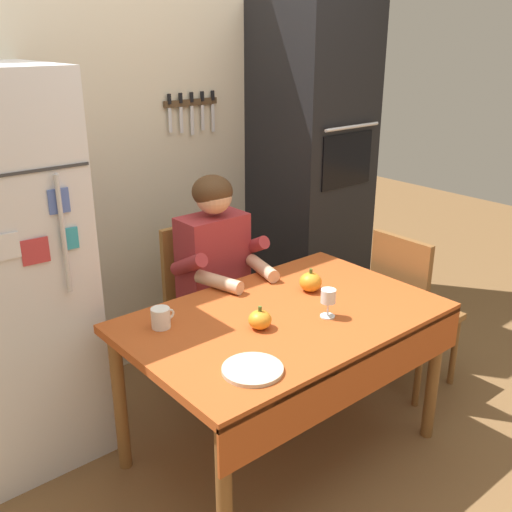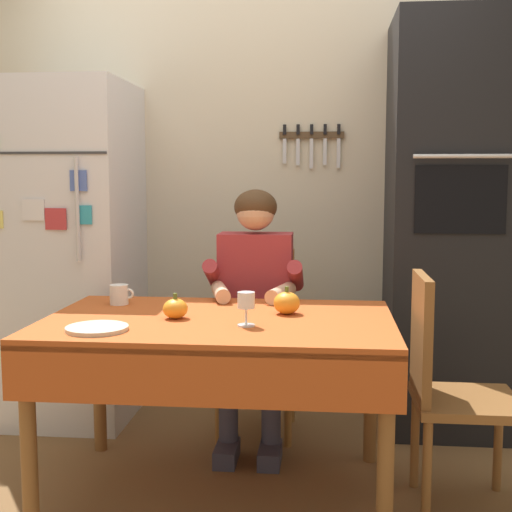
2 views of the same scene
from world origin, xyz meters
name	(u,v)px [view 1 (image 1 of 2)]	position (x,y,z in m)	size (l,w,h in m)	color
ground_plane	(296,460)	(0.00, 0.00, 0.00)	(10.00, 10.00, 0.00)	brown
back_wall_assembly	(144,148)	(0.05, 1.35, 1.30)	(3.70, 0.13, 2.60)	beige
wall_oven	(310,176)	(1.05, 1.00, 1.05)	(0.60, 0.64, 2.10)	black
dining_table	(287,332)	(0.00, 0.08, 0.66)	(1.40, 0.90, 0.74)	brown
chair_behind_person	(202,299)	(0.08, 0.87, 0.51)	(0.40, 0.40, 0.93)	#9E6B33
seated_person	(221,272)	(0.08, 0.68, 0.74)	(0.47, 0.55, 1.25)	#38384C
chair_right_side	(408,306)	(0.90, 0.07, 0.51)	(0.40, 0.40, 0.93)	brown
coffee_mug	(161,318)	(-0.49, 0.34, 0.78)	(0.11, 0.08, 0.09)	white
wine_glass	(328,298)	(0.13, -0.04, 0.83)	(0.07, 0.07, 0.13)	white
pumpkin_large	(260,320)	(-0.17, 0.07, 0.78)	(0.10, 0.10, 0.10)	orange
pumpkin_medium	(311,282)	(0.27, 0.20, 0.79)	(0.11, 0.11, 0.11)	orange
serving_tray	(253,369)	(-0.41, -0.18, 0.75)	(0.23, 0.23, 0.02)	beige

